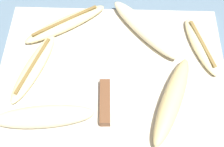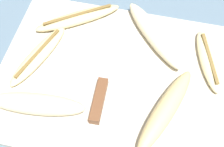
% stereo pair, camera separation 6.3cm
% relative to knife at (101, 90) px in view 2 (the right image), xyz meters
% --- Properties ---
extents(ground_plane, '(4.00, 4.00, 0.00)m').
position_rel_knife_xyz_m(ground_plane, '(0.01, 0.04, -0.02)').
color(ground_plane, slate).
extents(cutting_board, '(0.47, 0.37, 0.01)m').
position_rel_knife_xyz_m(cutting_board, '(0.01, 0.04, -0.01)').
color(cutting_board, beige).
rests_on(cutting_board, ground_plane).
extents(knife, '(0.03, 0.23, 0.02)m').
position_rel_knife_xyz_m(knife, '(0.00, 0.00, 0.00)').
color(knife, brown).
rests_on(knife, cutting_board).
extents(banana_mellow_near, '(0.19, 0.14, 0.02)m').
position_rel_knife_xyz_m(banana_mellow_near, '(-0.10, 0.17, 0.00)').
color(banana_mellow_near, beige).
rests_on(banana_mellow_near, cutting_board).
extents(banana_bright_far, '(0.16, 0.18, 0.03)m').
position_rel_knife_xyz_m(banana_bright_far, '(0.08, 0.15, 0.01)').
color(banana_bright_far, beige).
rests_on(banana_bright_far, cutting_board).
extents(banana_spotted_left, '(0.11, 0.20, 0.04)m').
position_rel_knife_xyz_m(banana_spotted_left, '(0.13, -0.02, 0.01)').
color(banana_spotted_left, '#DBC684').
rests_on(banana_spotted_left, cutting_board).
extents(banana_pale_long, '(0.19, 0.06, 0.04)m').
position_rel_knife_xyz_m(banana_pale_long, '(-0.11, -0.06, 0.01)').
color(banana_pale_long, beige).
rests_on(banana_pale_long, cutting_board).
extents(banana_soft_right, '(0.08, 0.16, 0.02)m').
position_rel_knife_xyz_m(banana_soft_right, '(0.20, 0.12, 0.00)').
color(banana_soft_right, beige).
rests_on(banana_soft_right, cutting_board).
extents(banana_ripe_center, '(0.09, 0.18, 0.02)m').
position_rel_knife_xyz_m(banana_ripe_center, '(-0.15, 0.05, 0.00)').
color(banana_ripe_center, beige).
rests_on(banana_ripe_center, cutting_board).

